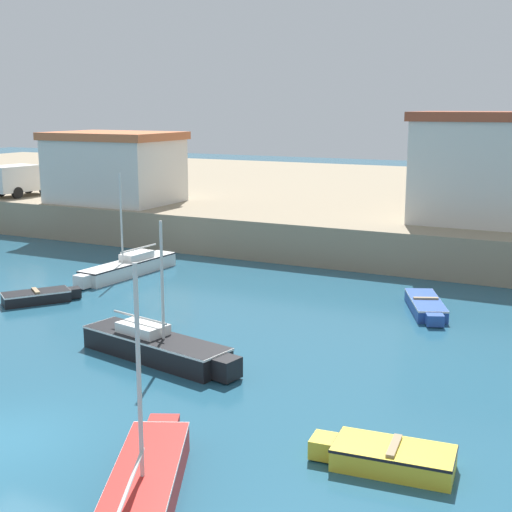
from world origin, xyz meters
name	(u,v)px	position (x,y,z in m)	size (l,w,h in m)	color
ground_plane	(5,441)	(0.00, 0.00, 0.00)	(200.00, 200.00, 0.00)	#235670
quay_seawall	(414,203)	(0.00, 42.48, 1.12)	(120.00, 40.00, 2.24)	gray
dinghy_blue_0	(426,305)	(7.04, 16.71, 0.29)	(2.59, 4.27, 0.62)	#284C9E
sailboat_white_1	(128,267)	(-8.27, 16.61, 0.45)	(1.83, 6.75, 5.29)	white
dinghy_yellow_3	(388,456)	(9.34, 3.07, 0.31)	(3.56, 1.65, 0.64)	yellow
sailboat_black_4	(157,346)	(0.09, 6.89, 0.48)	(6.59, 2.62, 4.86)	black
sailboat_red_5	(140,498)	(5.23, -1.30, 0.43)	(3.95, 6.71, 5.46)	red
dinghy_black_8	(39,296)	(-8.72, 10.61, 0.28)	(2.72, 3.27, 0.59)	black
harbor_shed_near_wharf	(497,168)	(8.00, 27.93, 5.27)	(8.92, 5.61, 6.01)	silver
harbor_shed_far_end	(115,167)	(-16.00, 25.85, 4.58)	(8.22, 5.98, 4.62)	silver
truck_on_quay	(19,179)	(-24.06, 25.30, 3.46)	(2.71, 4.56, 2.20)	silver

